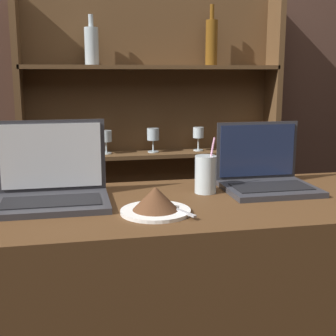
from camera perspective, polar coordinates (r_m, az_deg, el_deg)
name	(u,v)px	position (r m, az deg, el deg)	size (l,w,h in m)	color
back_wall	(146,80)	(2.51, -2.71, 10.66)	(7.00, 0.06, 2.70)	#4C3328
back_shelf	(152,163)	(2.48, -1.98, 0.65)	(1.33, 0.18, 1.77)	brown
laptop_near	(52,186)	(1.45, -14.02, -2.10)	(0.33, 0.24, 0.24)	#333338
laptop_far	(265,175)	(1.61, 11.78, -0.90)	(0.29, 0.24, 0.22)	#333338
cake_plate	(156,202)	(1.31, -1.52, -4.13)	(0.20, 0.20, 0.08)	white
water_glass	(206,174)	(1.52, 4.61, -0.76)	(0.07, 0.07, 0.18)	silver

